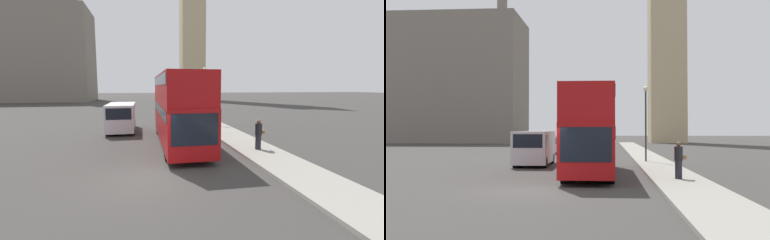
{
  "view_description": "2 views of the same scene",
  "coord_description": "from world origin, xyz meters",
  "views": [
    {
      "loc": [
        -0.17,
        -10.11,
        3.7
      ],
      "look_at": [
        2.64,
        4.43,
        1.78
      ],
      "focal_mm": 24.0,
      "sensor_mm": 36.0,
      "label": 1
    },
    {
      "loc": [
        2.97,
        -16.79,
        2.43
      ],
      "look_at": [
        0.71,
        16.1,
        3.16
      ],
      "focal_mm": 40.0,
      "sensor_mm": 36.0,
      "label": 2
    }
  ],
  "objects": [
    {
      "name": "street_lamp",
      "position": [
        5.73,
        14.1,
        3.72
      ],
      "size": [
        0.36,
        0.36,
        5.38
      ],
      "color": "#2D332D",
      "rests_on": "sidewalk_strip"
    },
    {
      "name": "pedestrian",
      "position": [
        6.27,
        3.26,
        1.01
      ],
      "size": [
        0.54,
        0.38,
        1.71
      ],
      "color": "#23232D",
      "rests_on": "sidewalk_strip"
    },
    {
      "name": "ground_plane",
      "position": [
        0.0,
        0.0,
        0.0
      ],
      "size": [
        300.0,
        300.0,
        0.0
      ],
      "primitive_type": "plane",
      "color": "#383533"
    },
    {
      "name": "parked_sedan",
      "position": [
        -2.91,
        25.47,
        0.71
      ],
      "size": [
        1.71,
        4.36,
        1.59
      ],
      "color": "silver",
      "rests_on": "ground_plane"
    },
    {
      "name": "white_van",
      "position": [
        -1.92,
        11.72,
        1.24
      ],
      "size": [
        2.19,
        5.22,
        2.31
      ],
      "color": "silver",
      "rests_on": "ground_plane"
    },
    {
      "name": "building_block_distant",
      "position": [
        -28.17,
        62.53,
        11.7
      ],
      "size": [
        30.19,
        14.69,
        28.45
      ],
      "color": "slate",
      "rests_on": "ground_plane"
    },
    {
      "name": "red_double_decker_bus",
      "position": [
        2.08,
        6.23,
        2.49
      ],
      "size": [
        2.48,
        10.71,
        4.47
      ],
      "color": "#A80F11",
      "rests_on": "ground_plane"
    },
    {
      "name": "sidewalk_strip",
      "position": [
        6.28,
        0.0,
        0.07
      ],
      "size": [
        2.56,
        120.0,
        0.15
      ],
      "color": "gray",
      "rests_on": "ground_plane"
    }
  ]
}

